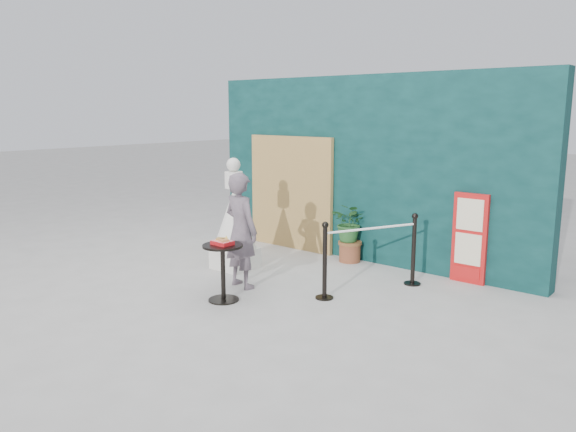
# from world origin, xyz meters

# --- Properties ---
(ground) EXTENTS (60.00, 60.00, 0.00)m
(ground) POSITION_xyz_m (0.00, 0.00, 0.00)
(ground) COLOR #ADAAA5
(ground) RESTS_ON ground
(back_wall) EXTENTS (6.00, 0.30, 3.00)m
(back_wall) POSITION_xyz_m (0.00, 3.15, 1.50)
(back_wall) COLOR #092828
(back_wall) RESTS_ON ground
(bamboo_fence) EXTENTS (1.80, 0.08, 2.00)m
(bamboo_fence) POSITION_xyz_m (-1.40, 2.94, 1.00)
(bamboo_fence) COLOR tan
(bamboo_fence) RESTS_ON ground
(woman) EXTENTS (0.63, 0.45, 1.61)m
(woman) POSITION_xyz_m (-0.46, 0.73, 0.81)
(woman) COLOR slate
(woman) RESTS_ON ground
(menu_board) EXTENTS (0.50, 0.07, 1.30)m
(menu_board) POSITION_xyz_m (1.90, 2.95, 0.65)
(menu_board) COLOR red
(menu_board) RESTS_ON ground
(statue) EXTENTS (0.68, 0.68, 1.73)m
(statue) POSITION_xyz_m (-1.21, 1.34, 0.71)
(statue) COLOR silver
(statue) RESTS_ON ground
(cafe_table) EXTENTS (0.52, 0.52, 0.75)m
(cafe_table) POSITION_xyz_m (-0.22, 0.16, 0.50)
(cafe_table) COLOR black
(cafe_table) RESTS_ON ground
(food_basket) EXTENTS (0.26, 0.19, 0.11)m
(food_basket) POSITION_xyz_m (-0.22, 0.16, 0.79)
(food_basket) COLOR red
(food_basket) RESTS_ON cafe_table
(planter) EXTENTS (0.57, 0.49, 0.97)m
(planter) POSITION_xyz_m (-0.04, 2.82, 0.56)
(planter) COLOR brown
(planter) RESTS_ON ground
(stanchion_barrier) EXTENTS (0.84, 1.54, 1.03)m
(stanchion_barrier) POSITION_xyz_m (1.04, 1.72, 0.49)
(stanchion_barrier) COLOR black
(stanchion_barrier) RESTS_ON ground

